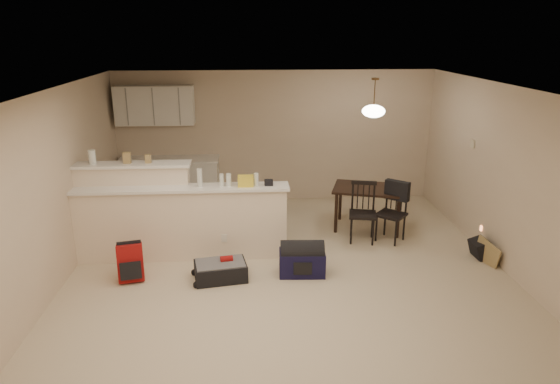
{
  "coord_description": "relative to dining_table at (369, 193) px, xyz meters",
  "views": [
    {
      "loc": [
        -0.54,
        -5.88,
        3.19
      ],
      "look_at": [
        -0.1,
        0.7,
        1.05
      ],
      "focal_mm": 32.0,
      "sensor_mm": 36.0,
      "label": 1
    }
  ],
  "objects": [
    {
      "name": "room",
      "position": [
        -1.45,
        -1.86,
        0.62
      ],
      "size": [
        7.0,
        7.02,
        2.5
      ],
      "color": "beige",
      "rests_on": "ground"
    },
    {
      "name": "breakfast_bar",
      "position": [
        -3.21,
        -0.88,
        -0.02
      ],
      "size": [
        3.08,
        0.58,
        1.39
      ],
      "color": "#F4E0C5",
      "rests_on": "ground"
    },
    {
      "name": "upper_cabinets",
      "position": [
        -3.65,
        1.46,
        1.27
      ],
      "size": [
        1.4,
        0.34,
        0.7
      ],
      "primitive_type": "cube",
      "color": "white",
      "rests_on": "room"
    },
    {
      "name": "kitchen_counter",
      "position": [
        -3.45,
        1.33,
        -0.18
      ],
      "size": [
        1.8,
        0.6,
        0.9
      ],
      "primitive_type": "cube",
      "color": "white",
      "rests_on": "ground"
    },
    {
      "name": "thermostat",
      "position": [
        1.53,
        -0.31,
        0.87
      ],
      "size": [
        0.02,
        0.12,
        0.12
      ],
      "primitive_type": "cube",
      "color": "beige",
      "rests_on": "room"
    },
    {
      "name": "jar",
      "position": [
        -4.18,
        -0.74,
        0.86
      ],
      "size": [
        0.1,
        0.1,
        0.2
      ],
      "primitive_type": "cylinder",
      "color": "silver",
      "rests_on": "breakfast_bar"
    },
    {
      "name": "cereal_box",
      "position": [
        -3.7,
        -0.74,
        0.84
      ],
      "size": [
        0.1,
        0.07,
        0.16
      ],
      "primitive_type": "cube",
      "color": "#A48954",
      "rests_on": "breakfast_bar"
    },
    {
      "name": "small_box",
      "position": [
        -3.41,
        -0.74,
        0.82
      ],
      "size": [
        0.08,
        0.06,
        0.12
      ],
      "primitive_type": "cube",
      "color": "#A48954",
      "rests_on": "breakfast_bar"
    },
    {
      "name": "bottle_a",
      "position": [
        -2.67,
        -0.96,
        0.59
      ],
      "size": [
        0.07,
        0.07,
        0.26
      ],
      "primitive_type": "cylinder",
      "color": "silver",
      "rests_on": "breakfast_bar"
    },
    {
      "name": "bottle_b",
      "position": [
        -2.37,
        -0.96,
        0.55
      ],
      "size": [
        0.06,
        0.06,
        0.18
      ],
      "primitive_type": "cylinder",
      "color": "silver",
      "rests_on": "breakfast_bar"
    },
    {
      "name": "bag_lump",
      "position": [
        -2.03,
        -0.96,
        0.53
      ],
      "size": [
        0.22,
        0.18,
        0.14
      ],
      "primitive_type": "cube",
      "color": "#A48954",
      "rests_on": "breakfast_bar"
    },
    {
      "name": "pouch",
      "position": [
        -1.7,
        -0.96,
        0.5
      ],
      "size": [
        0.12,
        0.1,
        0.08
      ],
      "primitive_type": "cube",
      "color": "#A48954",
      "rests_on": "breakfast_bar"
    },
    {
      "name": "extra_item_x",
      "position": [
        -1.88,
        -0.96,
        0.55
      ],
      "size": [
        0.07,
        0.07,
        0.18
      ],
      "primitive_type": "cylinder",
      "color": "silver",
      "rests_on": "breakfast_bar"
    },
    {
      "name": "extra_item_y",
      "position": [
        -2.27,
        -0.96,
        0.55
      ],
      "size": [
        0.07,
        0.07,
        0.18
      ],
      "primitive_type": "cylinder",
      "color": "silver",
      "rests_on": "breakfast_bar"
    },
    {
      "name": "dining_table",
      "position": [
        0.0,
        0.0,
        0.0
      ],
      "size": [
        1.32,
        1.06,
        0.72
      ],
      "rotation": [
        0.0,
        0.0,
        -0.29
      ],
      "color": "black",
      "rests_on": "ground"
    },
    {
      "name": "pendant_lamp",
      "position": [
        0.0,
        0.0,
        1.36
      ],
      "size": [
        0.36,
        0.36,
        0.62
      ],
      "color": "brown",
      "rests_on": "room"
    },
    {
      "name": "dining_chair_near",
      "position": [
        -0.21,
        -0.52,
        -0.16
      ],
      "size": [
        0.48,
        0.47,
        0.95
      ],
      "primitive_type": null,
      "rotation": [
        0.0,
        0.0,
        -0.2
      ],
      "color": "black",
      "rests_on": "ground"
    },
    {
      "name": "dining_chair_far",
      "position": [
        0.24,
        -0.54,
        -0.17
      ],
      "size": [
        0.56,
        0.56,
        0.93
      ],
      "primitive_type": null,
      "rotation": [
        0.0,
        0.0,
        -0.71
      ],
      "color": "black",
      "rests_on": "ground"
    },
    {
      "name": "suitcase",
      "position": [
        -2.39,
        -1.67,
        -0.52
      ],
      "size": [
        0.74,
        0.55,
        0.23
      ],
      "primitive_type": "cube",
      "rotation": [
        0.0,
        0.0,
        0.17
      ],
      "color": "black",
      "rests_on": "ground"
    },
    {
      "name": "red_backpack",
      "position": [
        -3.58,
        -1.6,
        -0.38
      ],
      "size": [
        0.37,
        0.27,
        0.5
      ],
      "primitive_type": "cube",
      "rotation": [
        0.0,
        0.0,
        0.21
      ],
      "color": "maroon",
      "rests_on": "ground"
    },
    {
      "name": "navy_duffel",
      "position": [
        -1.28,
        -1.6,
        -0.46
      ],
      "size": [
        0.64,
        0.37,
        0.34
      ],
      "primitive_type": "cube",
      "rotation": [
        0.0,
        0.0,
        -0.06
      ],
      "color": "#131135",
      "rests_on": "ground"
    },
    {
      "name": "black_daypack",
      "position": [
        1.4,
        -1.25,
        -0.49
      ],
      "size": [
        0.23,
        0.32,
        0.27
      ],
      "primitive_type": "cube",
      "rotation": [
        0.0,
        0.0,
        1.61
      ],
      "color": "black",
      "rests_on": "ground"
    },
    {
      "name": "cardboard_sheet",
      "position": [
        1.4,
        -1.45,
        -0.46
      ],
      "size": [
        0.15,
        0.43,
        0.34
      ],
      "primitive_type": "cube",
      "rotation": [
        0.0,
        0.0,
        1.86
      ],
      "color": "#A48954",
      "rests_on": "ground"
    }
  ]
}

